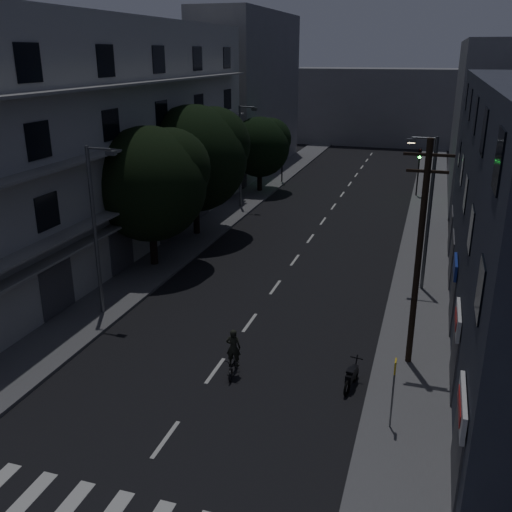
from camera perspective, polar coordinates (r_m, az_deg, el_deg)
The scene contains 20 objects.
ground at distance 39.64m, azimuth 5.61°, elevation 1.96°, with size 160.00×160.00×0.00m, color black.
sidewalk_left at distance 41.69m, azimuth -4.53°, elevation 3.00°, with size 3.00×90.00×0.15m, color #565659.
sidewalk_right at distance 38.90m, azimuth 16.48°, elevation 0.99°, with size 3.00×90.00×0.15m, color #565659.
lane_markings at distance 45.53m, azimuth 7.26°, elevation 4.25°, with size 0.15×60.50×0.01m.
building_left at distance 36.14m, azimuth -15.78°, elevation 10.99°, with size 7.00×36.00×14.00m.
building_far_left at distance 63.24m, azimuth -0.68°, elevation 16.06°, with size 6.00×20.00×16.00m, color slate.
building_far_right at distance 54.49m, azimuth 22.54°, elevation 12.44°, with size 6.00×20.00×13.00m, color slate.
building_far_end at distance 82.66m, azimuth 12.47°, elevation 14.38°, with size 24.00×8.00×10.00m, color slate.
tree_near at distance 33.13m, azimuth -10.47°, elevation 7.52°, with size 6.55×6.55×8.08m.
tree_mid at distance 38.73m, azimuth -6.07°, elevation 10.06°, with size 7.09×7.09×8.72m.
tree_far at distance 51.62m, azimuth 0.45°, elevation 11.07°, with size 5.32×5.32×6.57m.
traffic_signal_far_right at distance 51.72m, azimuth 16.00°, elevation 9.02°, with size 0.28×0.37×4.10m.
traffic_signal_far_left at distance 55.50m, azimuth 2.63°, elevation 10.43°, with size 0.28×0.37×4.10m.
street_lamp_left_near at distance 27.17m, azimuth -15.67°, elevation 3.13°, with size 1.51×0.25×8.00m.
street_lamp_right at distance 30.35m, azimuth 16.78°, elevation 4.72°, with size 1.51×0.25×8.00m.
street_lamp_left_far at distance 45.97m, azimuth -1.46°, elevation 10.41°, with size 1.51×0.25×8.00m.
utility_pole at distance 22.51m, azimuth 16.00°, elevation 0.41°, with size 1.80×0.24×9.00m.
bus_stop_sign at distance 19.55m, azimuth 13.62°, elevation -12.09°, with size 0.06×0.35×2.52m.
motorcycle at distance 22.30m, azimuth 9.53°, elevation -11.86°, with size 0.53×1.73×1.11m.
cyclist at distance 22.69m, azimuth -2.26°, elevation -10.31°, with size 0.73×1.62×1.98m.
Camera 1 is at (7.50, -12.02, 12.01)m, focal length 40.00 mm.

